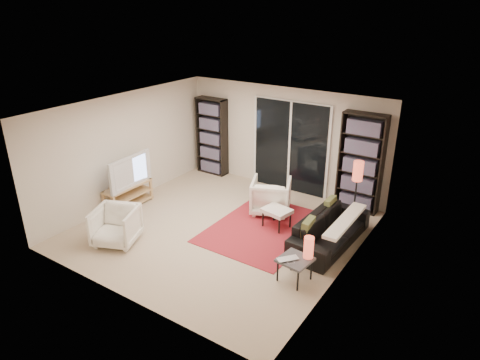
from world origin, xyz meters
name	(u,v)px	position (x,y,z in m)	size (l,w,h in m)	color
floor	(221,229)	(0.00, 0.00, 0.00)	(5.00, 5.00, 0.00)	beige
wall_back	(283,139)	(0.00, 2.50, 1.20)	(5.00, 0.02, 2.40)	beige
wall_front	(116,227)	(0.00, -2.50, 1.20)	(5.00, 0.02, 2.40)	beige
wall_left	(126,149)	(-2.50, 0.00, 1.20)	(0.02, 5.00, 2.40)	beige
wall_right	(349,205)	(2.50, 0.00, 1.20)	(0.02, 5.00, 2.40)	beige
ceiling	(219,109)	(0.00, 0.00, 2.40)	(5.00, 5.00, 0.02)	white
sliding_door	(290,147)	(0.20, 2.46, 1.05)	(1.92, 0.08, 2.16)	white
bookshelf_left	(212,136)	(-1.95, 2.33, 0.98)	(0.80, 0.30, 1.95)	black
bookshelf_right	(361,163)	(1.90, 2.33, 1.05)	(0.90, 0.30, 2.10)	black
tv_stand	(128,195)	(-2.27, -0.28, 0.26)	(0.37, 1.14, 0.50)	tan
tv	(126,171)	(-2.25, -0.28, 0.84)	(1.18, 0.15, 0.68)	black
rug	(264,228)	(0.69, 0.49, 0.01)	(1.85, 2.50, 0.01)	#A7222D
sofa	(330,230)	(1.98, 0.66, 0.29)	(1.97, 0.77, 0.58)	black
armchair_back	(271,196)	(0.44, 1.19, 0.37)	(0.79, 0.81, 0.74)	white
armchair_front	(116,226)	(-1.31, -1.47, 0.35)	(0.75, 0.77, 0.70)	white
ottoman	(277,212)	(0.87, 0.67, 0.34)	(0.59, 0.52, 0.40)	white
side_table	(295,261)	(1.95, -0.70, 0.36)	(0.54, 0.54, 0.40)	#434448
laptop	(289,261)	(1.91, -0.82, 0.41)	(0.34, 0.22, 0.03)	silver
table_lamp	(309,247)	(2.10, -0.54, 0.58)	(0.16, 0.16, 0.36)	#E34F33
floor_lamp	(357,178)	(2.13, 1.45, 1.08)	(0.21, 0.21, 1.41)	black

